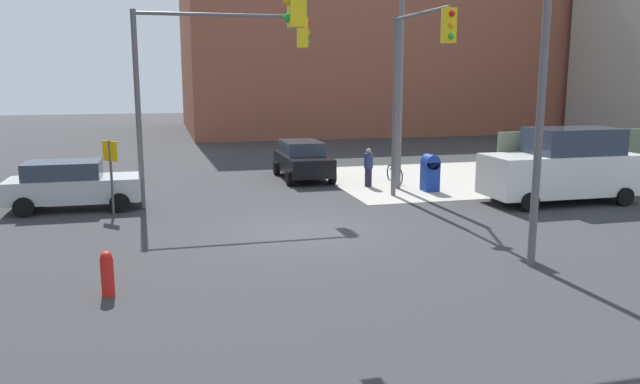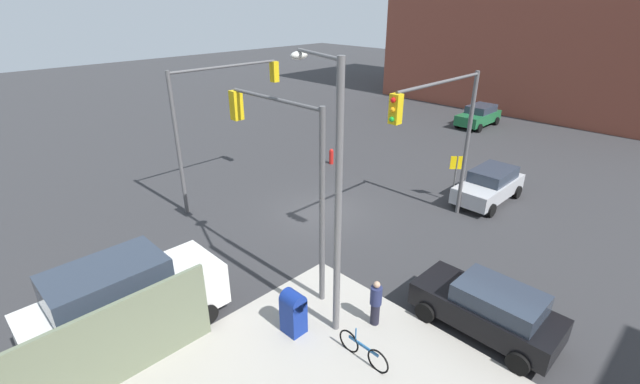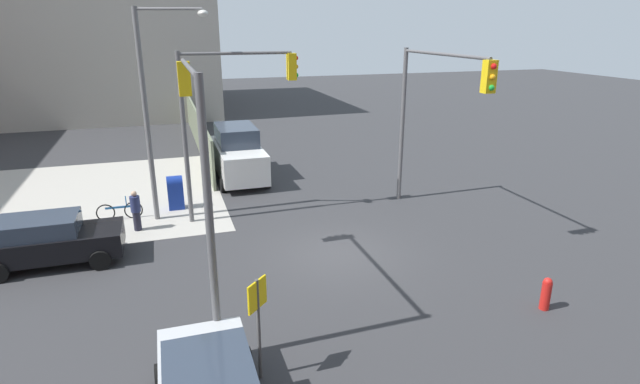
# 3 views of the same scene
# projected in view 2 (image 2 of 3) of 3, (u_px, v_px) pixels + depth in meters

# --- Properties ---
(ground_plane) EXTENTS (120.00, 120.00, 0.00)m
(ground_plane) POSITION_uv_depth(u_px,v_px,m) (322.00, 212.00, 20.15)
(ground_plane) COLOR #333335
(traffic_signal_nw_corner) EXTENTS (5.92, 0.36, 6.50)m
(traffic_signal_nw_corner) POSITION_uv_depth(u_px,v_px,m) (443.00, 125.00, 16.75)
(traffic_signal_nw_corner) COLOR #59595B
(traffic_signal_nw_corner) RESTS_ON ground
(traffic_signal_se_corner) EXTENTS (5.97, 0.36, 6.50)m
(traffic_signal_se_corner) POSITION_uv_depth(u_px,v_px,m) (220.00, 106.00, 19.73)
(traffic_signal_se_corner) COLOR #59595B
(traffic_signal_se_corner) RESTS_ON ground
(traffic_signal_ne_corner) EXTENTS (0.36, 4.53, 6.50)m
(traffic_signal_ne_corner) POSITION_uv_depth(u_px,v_px,m) (285.00, 158.00, 13.56)
(traffic_signal_ne_corner) COLOR #59595B
(traffic_signal_ne_corner) RESTS_ON ground
(street_lamp_corner) EXTENTS (1.14, 2.56, 8.00)m
(street_lamp_corner) POSITION_uv_depth(u_px,v_px,m) (332.00, 182.00, 11.43)
(street_lamp_corner) COLOR slate
(street_lamp_corner) RESTS_ON ground
(warning_sign_two_way) EXTENTS (0.48, 0.48, 2.40)m
(warning_sign_two_way) POSITION_uv_depth(u_px,v_px,m) (456.00, 171.00, 20.54)
(warning_sign_two_way) COLOR #4C4C4C
(warning_sign_two_way) RESTS_ON ground
(mailbox_blue) EXTENTS (0.56, 0.64, 1.43)m
(mailbox_blue) POSITION_uv_depth(u_px,v_px,m) (293.00, 311.00, 12.63)
(mailbox_blue) COLOR navy
(mailbox_blue) RESTS_ON ground
(fire_hydrant) EXTENTS (0.26, 0.26, 0.94)m
(fire_hydrant) POSITION_uv_depth(u_px,v_px,m) (331.00, 156.00, 25.88)
(fire_hydrant) COLOR red
(fire_hydrant) RESTS_ON ground
(hatchback_green) EXTENTS (4.25, 2.02, 1.62)m
(hatchback_green) POSITION_uv_depth(u_px,v_px,m) (479.00, 116.00, 33.43)
(hatchback_green) COLOR #1E6638
(hatchback_green) RESTS_ON ground
(sedan_black) EXTENTS (2.02, 4.21, 1.62)m
(sedan_black) POSITION_uv_depth(u_px,v_px,m) (488.00, 308.00, 12.63)
(sedan_black) COLOR black
(sedan_black) RESTS_ON ground
(coupe_silver) EXTENTS (4.26, 2.02, 1.62)m
(coupe_silver) POSITION_uv_depth(u_px,v_px,m) (489.00, 185.00, 20.97)
(coupe_silver) COLOR #B7BABF
(coupe_silver) RESTS_ON ground
(van_white_delivery) EXTENTS (5.40, 2.32, 2.62)m
(van_white_delivery) POSITION_uv_depth(u_px,v_px,m) (125.00, 302.00, 12.20)
(van_white_delivery) COLOR white
(van_white_delivery) RESTS_ON ground
(pedestrian_crossing) EXTENTS (0.36, 0.36, 1.56)m
(pedestrian_crossing) POSITION_uv_depth(u_px,v_px,m) (376.00, 302.00, 12.93)
(pedestrian_crossing) COLOR navy
(pedestrian_crossing) RESTS_ON ground
(bicycle_leaning_on_fence) EXTENTS (0.05, 1.75, 0.97)m
(bicycle_leaning_on_fence) POSITION_uv_depth(u_px,v_px,m) (363.00, 350.00, 11.77)
(bicycle_leaning_on_fence) COLOR black
(bicycle_leaning_on_fence) RESTS_ON ground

